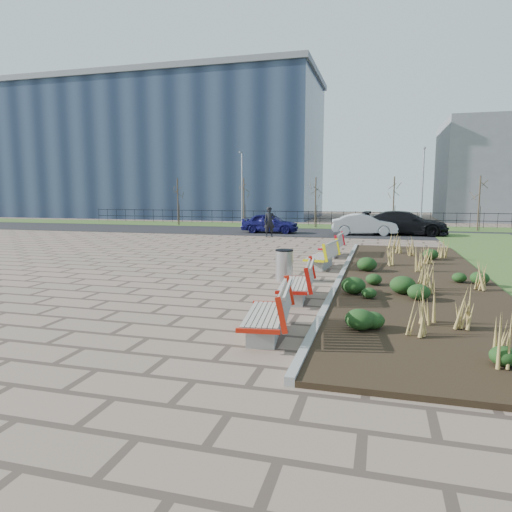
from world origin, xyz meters
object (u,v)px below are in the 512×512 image
(car_silver, at_px, (364,224))
(car_black, at_px, (405,223))
(bench_b, at_px, (295,282))
(pedestrian, at_px, (269,222))
(bench_c, at_px, (321,255))
(litter_bin, at_px, (284,266))
(bench_d, at_px, (331,245))
(lamp_west, at_px, (242,190))
(bench_a, at_px, (265,312))
(car_blue, at_px, (270,223))
(lamp_east, at_px, (422,190))

(car_silver, distance_m, car_black, 2.76)
(bench_b, bearing_deg, pedestrian, 100.12)
(bench_c, relative_size, car_black, 0.38)
(bench_b, height_order, litter_bin, bench_b)
(bench_d, bearing_deg, bench_b, -87.42)
(lamp_west, bearing_deg, bench_a, -72.06)
(bench_a, xyz_separation_m, lamp_west, (-9.00, 27.81, 2.54))
(bench_c, height_order, car_blue, car_blue)
(pedestrian, bearing_deg, bench_d, -80.44)
(car_blue, relative_size, car_silver, 0.94)
(car_silver, bearing_deg, bench_c, 168.89)
(bench_a, bearing_deg, car_black, 73.85)
(bench_b, xyz_separation_m, bench_d, (0.00, 8.73, 0.00))
(bench_d, height_order, litter_bin, bench_d)
(bench_c, bearing_deg, lamp_east, 82.74)
(bench_b, relative_size, lamp_west, 0.35)
(litter_bin, distance_m, car_black, 18.33)
(bench_c, height_order, pedestrian, pedestrian)
(pedestrian, relative_size, car_black, 0.35)
(bench_b, distance_m, pedestrian, 17.30)
(litter_bin, bearing_deg, lamp_west, 110.34)
(bench_a, bearing_deg, lamp_east, 72.57)
(bench_d, xyz_separation_m, pedestrian, (-4.72, 7.90, 0.46))
(car_black, bearing_deg, litter_bin, 171.88)
(car_blue, distance_m, lamp_east, 11.81)
(bench_d, distance_m, lamp_west, 18.45)
(car_silver, relative_size, lamp_west, 0.71)
(lamp_east, bearing_deg, bench_a, -100.19)
(bench_a, distance_m, car_blue, 23.31)
(litter_bin, bearing_deg, car_silver, 83.73)
(bench_d, bearing_deg, bench_c, -87.42)
(litter_bin, height_order, lamp_west, lamp_west)
(bench_a, xyz_separation_m, bench_d, (0.00, 11.90, 0.00))
(car_blue, bearing_deg, car_silver, -88.81)
(bench_c, height_order, car_black, car_black)
(bench_b, bearing_deg, bench_c, 84.27)
(bench_b, distance_m, car_black, 20.67)
(bench_c, bearing_deg, bench_d, 97.26)
(car_blue, xyz_separation_m, lamp_west, (-3.62, 5.12, 2.34))
(car_black, xyz_separation_m, lamp_west, (-12.68, 4.30, 2.23))
(bench_c, bearing_deg, lamp_west, 122.25)
(bench_a, relative_size, bench_b, 1.00)
(car_silver, xyz_separation_m, car_black, (2.64, 0.81, 0.09))
(lamp_west, bearing_deg, bench_d, -60.50)
(bench_a, distance_m, car_black, 23.79)
(bench_b, xyz_separation_m, lamp_east, (5.00, 24.64, 2.54))
(litter_bin, bearing_deg, bench_b, -72.34)
(bench_b, bearing_deg, car_silver, 81.21)
(bench_a, relative_size, car_blue, 0.53)
(bench_a, relative_size, pedestrian, 1.09)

